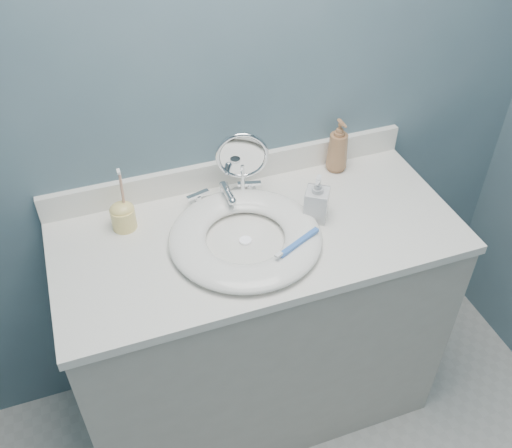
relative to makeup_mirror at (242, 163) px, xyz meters
name	(u,v)px	position (x,y,z in m)	size (l,w,h in m)	color
back_wall	(227,93)	(-0.01, 0.10, 0.19)	(2.20, 0.02, 2.40)	#4B6471
vanity_cabinet	(258,328)	(-0.01, -0.17, -0.59)	(1.20, 0.55, 0.85)	#B8B3A8
countertop	(258,235)	(-0.01, -0.17, -0.15)	(1.22, 0.57, 0.03)	white
backsplash	(231,171)	(-0.01, 0.09, -0.09)	(1.22, 0.02, 0.09)	white
basin	(245,237)	(-0.06, -0.20, -0.11)	(0.45, 0.45, 0.04)	white
drain	(245,241)	(-0.06, -0.20, -0.13)	(0.04, 0.04, 0.01)	silver
faucet	(225,195)	(-0.06, -0.01, -0.10)	(0.25, 0.13, 0.07)	silver
makeup_mirror	(242,163)	(0.00, 0.00, 0.00)	(0.16, 0.09, 0.24)	silver
soap_bottle_amber	(338,146)	(0.35, 0.04, -0.04)	(0.07, 0.07, 0.19)	#996945
soap_bottle_clear	(317,198)	(0.18, -0.17, -0.05)	(0.07, 0.07, 0.15)	silver
toothbrush_holder	(123,215)	(-0.38, -0.02, -0.08)	(0.07, 0.07, 0.21)	#FDE27E
toothbrush_lying	(298,243)	(0.06, -0.30, -0.09)	(0.16, 0.09, 0.02)	#3A70CE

